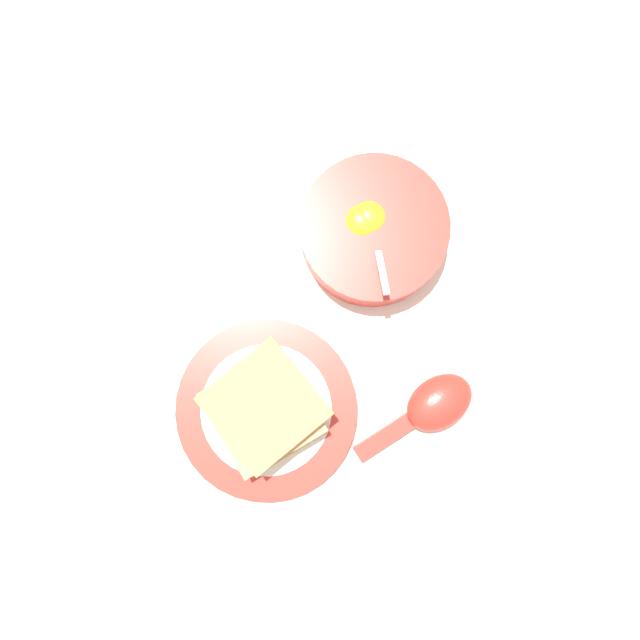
% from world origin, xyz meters
% --- Properties ---
extents(ground_plane, '(3.00, 3.00, 0.00)m').
position_xyz_m(ground_plane, '(0.00, 0.00, 0.00)').
color(ground_plane, silver).
extents(egg_bowl, '(0.16, 0.16, 0.08)m').
position_xyz_m(egg_bowl, '(-0.05, -0.03, 0.03)').
color(egg_bowl, red).
rests_on(egg_bowl, ground_plane).
extents(toast_plate, '(0.20, 0.20, 0.02)m').
position_xyz_m(toast_plate, '(0.11, -0.20, 0.01)').
color(toast_plate, red).
rests_on(toast_plate, ground_plane).
extents(toast_sandwich, '(0.14, 0.14, 0.05)m').
position_xyz_m(toast_sandwich, '(0.11, -0.20, 0.04)').
color(toast_sandwich, tan).
rests_on(toast_sandwich, toast_plate).
extents(soup_spoon, '(0.08, 0.15, 0.03)m').
position_xyz_m(soup_spoon, '(0.15, -0.02, 0.02)').
color(soup_spoon, red).
rests_on(soup_spoon, ground_plane).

